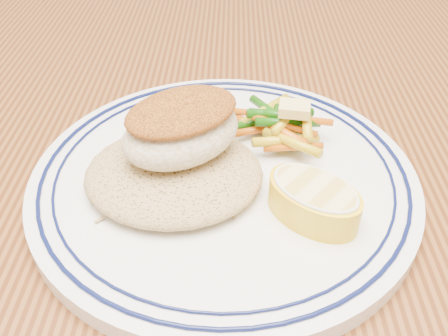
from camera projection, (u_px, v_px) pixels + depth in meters
dining_table at (207, 298)px, 0.43m from camera, size 1.50×0.90×0.75m
plate at (224, 179)px, 0.38m from camera, size 0.29×0.29×0.02m
rice_pilaf at (174, 170)px, 0.36m from camera, size 0.13×0.12×0.03m
fish_fillet at (181, 127)px, 0.36m from camera, size 0.11×0.11×0.05m
vegetable_pile at (280, 124)px, 0.41m from camera, size 0.09×0.10×0.03m
butter_pat at (294, 109)px, 0.39m from camera, size 0.03×0.02×0.01m
lemon_wedge at (314, 199)px, 0.34m from camera, size 0.09×0.09×0.03m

